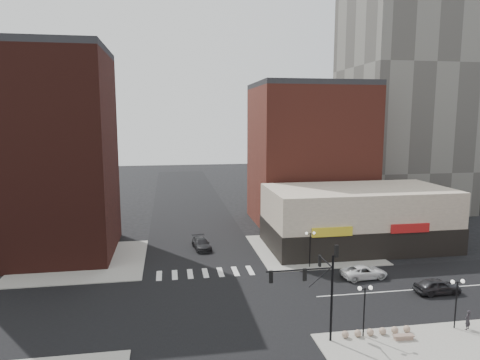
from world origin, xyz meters
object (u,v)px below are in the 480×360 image
object	(u,v)px
dark_sedan_north	(202,244)
stone_bench	(403,337)
street_lamp_se_b	(457,291)
street_lamp_ne	(310,240)
traffic_signal	(319,280)
white_suv	(364,272)
street_lamp_se_a	(365,298)
dark_sedan_east	(437,286)
pedestrian	(468,320)

from	to	relation	value
dark_sedan_north	stone_bench	world-z (taller)	dark_sedan_north
street_lamp_se_b	street_lamp_ne	bearing A→B (deg)	113.63
traffic_signal	white_suv	size ratio (longest dim) A/B	1.56
street_lamp_ne	street_lamp_se_a	bearing A→B (deg)	-93.58
dark_sedan_east	pedestrian	size ratio (longest dim) A/B	2.71
street_lamp_se_a	pedestrian	world-z (taller)	street_lamp_se_a
white_suv	pedestrian	size ratio (longest dim) A/B	2.99
dark_sedan_east	stone_bench	bearing A→B (deg)	133.32
traffic_signal	pedestrian	distance (m)	13.25
dark_sedan_north	street_lamp_se_b	bearing A→B (deg)	-60.83
white_suv	dark_sedan_east	xyz separation A→B (m)	(5.26, -5.09, 0.08)
dark_sedan_east	dark_sedan_north	distance (m)	28.58
street_lamp_ne	dark_sedan_north	size ratio (longest dim) A/B	0.85
dark_sedan_east	pedestrian	world-z (taller)	pedestrian
street_lamp_se_b	dark_sedan_north	size ratio (longest dim) A/B	0.85
street_lamp_se_a	stone_bench	distance (m)	4.25
street_lamp_se_a	street_lamp_ne	bearing A→B (deg)	86.42
street_lamp_ne	pedestrian	size ratio (longest dim) A/B	2.49
street_lamp_se_a	stone_bench	size ratio (longest dim) A/B	2.53
white_suv	stone_bench	size ratio (longest dim) A/B	3.04
street_lamp_se_b	dark_sedan_east	size ratio (longest dim) A/B	0.92
street_lamp_se_a	traffic_signal	bearing A→B (deg)	177.43
street_lamp_se_b	white_suv	size ratio (longest dim) A/B	0.83
traffic_signal	pedestrian	xyz separation A→B (m)	(12.62, -0.58, -4.01)
dark_sedan_north	pedestrian	xyz separation A→B (m)	(19.67, -25.61, 0.24)
traffic_signal	stone_bench	size ratio (longest dim) A/B	4.74
dark_sedan_east	dark_sedan_north	size ratio (longest dim) A/B	0.92
traffic_signal	street_lamp_ne	size ratio (longest dim) A/B	1.87
street_lamp_ne	stone_bench	distance (m)	17.36
traffic_signal	street_lamp_ne	bearing A→B (deg)	73.25
dark_sedan_north	stone_bench	bearing A→B (deg)	-70.00
street_lamp_se_b	dark_sedan_east	world-z (taller)	street_lamp_se_b
street_lamp_se_a	street_lamp_se_b	distance (m)	8.00
street_lamp_ne	dark_sedan_east	size ratio (longest dim) A/B	0.92
street_lamp_se_b	pedestrian	size ratio (longest dim) A/B	2.49
street_lamp_se_a	dark_sedan_east	bearing A→B (deg)	31.58
traffic_signal	white_suv	xyz separation A→B (m)	(9.54, 11.70, -4.27)
street_lamp_ne	stone_bench	size ratio (longest dim) A/B	2.53
white_suv	pedestrian	xyz separation A→B (m)	(3.08, -12.28, 0.26)
white_suv	pedestrian	bearing A→B (deg)	-170.46
street_lamp_se_b	street_lamp_ne	xyz separation A→B (m)	(-7.00, 16.00, 0.00)
street_lamp_se_b	pedestrian	bearing A→B (deg)	-25.63
street_lamp_ne	white_suv	xyz separation A→B (m)	(4.77, -4.13, -2.60)
street_lamp_ne	white_suv	bearing A→B (deg)	-40.86
dark_sedan_east	street_lamp_se_b	bearing A→B (deg)	155.58
street_lamp_se_a	dark_sedan_east	xyz separation A→B (m)	(11.04, 6.79, -2.52)
pedestrian	street_lamp_se_a	bearing A→B (deg)	-32.00
dark_sedan_east	pedestrian	xyz separation A→B (m)	(-2.18, -7.20, 0.18)
traffic_signal	dark_sedan_east	world-z (taller)	traffic_signal
white_suv	stone_bench	world-z (taller)	white_suv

